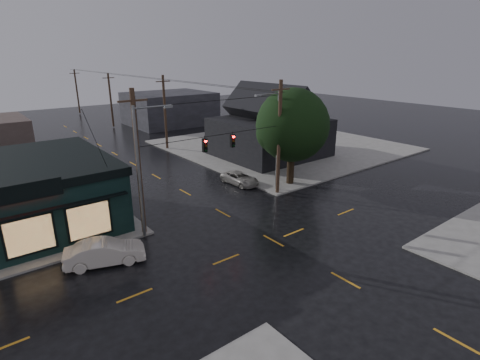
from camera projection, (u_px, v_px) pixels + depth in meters
ground_plane at (273, 241)px, 25.68m from camera, size 160.00×160.00×0.00m
sidewalk_ne at (281, 145)px, 52.25m from camera, size 28.00×28.00×0.15m
ne_building at (270, 120)px, 45.69m from camera, size 12.60×11.60×8.75m
corner_tree at (292, 125)px, 34.94m from camera, size 6.91×6.91×9.17m
utility_pole_nw at (145, 233)px, 26.75m from camera, size 2.00×0.32×10.15m
utility_pole_ne at (277, 194)px, 34.33m from camera, size 2.00×0.32×10.15m
utility_pole_far_a at (167, 149)px, 50.39m from camera, size 2.00×0.32×9.65m
utility_pole_far_b at (114, 127)px, 65.33m from camera, size 2.00×0.32×9.15m
utility_pole_far_c at (80, 114)px, 80.27m from camera, size 2.00×0.32×9.15m
span_signal_assembly at (219, 143)px, 28.77m from camera, size 13.00×0.48×1.23m
streetlight_nw at (145, 238)px, 26.06m from camera, size 5.40×0.30×9.15m
streetlight_ne at (276, 190)px, 35.14m from camera, size 5.40×0.30×9.15m
bg_building_east at (170, 108)px, 67.73m from camera, size 14.00×12.00×5.60m
sedan_cream at (105, 252)px, 22.65m from camera, size 4.96×3.05×1.54m
suv_silver at (240, 178)px, 36.66m from camera, size 2.25×4.36×1.18m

